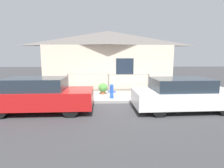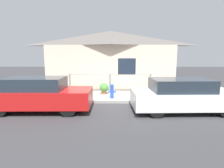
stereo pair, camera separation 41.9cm
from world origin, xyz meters
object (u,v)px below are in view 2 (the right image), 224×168
Objects in this scene: fire_hydrant at (112,91)px; potted_plant_near_hydrant at (104,88)px; car_right at (183,95)px; potted_plant_by_fence at (57,88)px; car_left at (39,94)px.

fire_hydrant is 1.18× the size of potted_plant_near_hydrant.
car_right is 6.87× the size of potted_plant_by_fence.
car_right is at bearing -1.10° from car_left.
car_left is 2.77m from potted_plant_by_fence.
potted_plant_by_fence is at bearing 161.68° from fire_hydrant.
fire_hydrant is at bearing -65.79° from potted_plant_near_hydrant.
fire_hydrant is (2.96, 1.71, -0.18)m from car_left.
fire_hydrant is 1.11m from potted_plant_near_hydrant.
potted_plant_by_fence is at bearing 92.88° from car_left.
car_left reaches higher than potted_plant_by_fence.
potted_plant_by_fence is (-6.05, 2.75, -0.21)m from car_right.
potted_plant_near_hydrant is at bearing -0.69° from potted_plant_by_fence.
car_right is at bearing -30.49° from fire_hydrant.
car_right reaches higher than potted_plant_near_hydrant.
potted_plant_near_hydrant is at bearing 46.27° from car_left.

